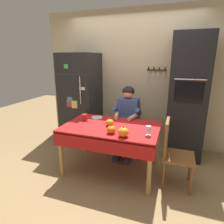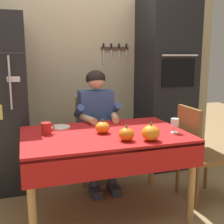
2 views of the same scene
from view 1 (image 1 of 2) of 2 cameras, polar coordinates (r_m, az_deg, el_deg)
name	(u,v)px [view 1 (image 1 of 2)]	position (r m, az deg, el deg)	size (l,w,h in m)	color
ground_plane	(109,173)	(3.10, -0.86, -17.69)	(10.00, 10.00, 0.00)	#93754C
back_wall_assembly	(134,79)	(3.89, 6.66, 9.70)	(3.70, 0.13, 2.60)	#BCAD89
refrigerator	(81,99)	(3.93, -9.22, 3.77)	(0.68, 0.71, 1.80)	black
wall_oven	(187,98)	(3.49, 21.47, 3.85)	(0.60, 0.64, 2.10)	black
dining_table	(111,131)	(2.85, -0.39, -5.83)	(1.40, 0.90, 0.74)	tan
chair_behind_person	(129,124)	(3.59, 5.17, -3.70)	(0.40, 0.40, 0.93)	#9E6B33
seated_person	(127,116)	(3.35, 4.48, -1.08)	(0.47, 0.55, 1.25)	#38384C
chair_right_side	(173,151)	(2.74, 17.75, -10.90)	(0.40, 0.40, 0.93)	brown
coffee_mug	(85,117)	(3.10, -8.09, -1.58)	(0.11, 0.09, 0.10)	#B2231E
wine_glass	(148,129)	(2.51, 10.79, -5.00)	(0.07, 0.07, 0.13)	white
pumpkin_large	(110,123)	(2.83, -0.69, -3.15)	(0.12, 0.12, 0.12)	orange
pumpkin_medium	(111,130)	(2.55, -0.22, -5.26)	(0.12, 0.12, 0.13)	orange
pumpkin_small	(123,132)	(2.45, 3.40, -5.99)	(0.14, 0.14, 0.15)	orange
serving_tray	(97,118)	(3.21, -4.51, -1.66)	(0.19, 0.19, 0.02)	silver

